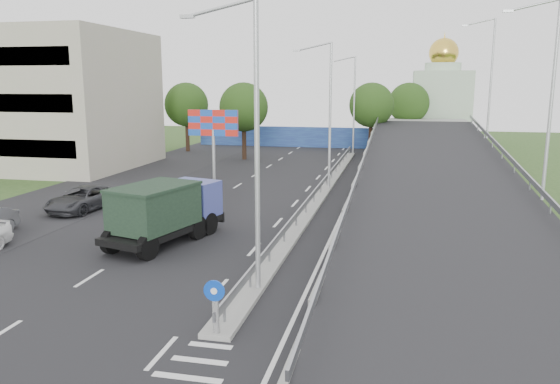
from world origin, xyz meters
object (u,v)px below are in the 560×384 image
(sign_bollard, at_px, (215,307))
(dump_truck, at_px, (166,209))
(lamp_post_mid, at_px, (328,108))
(lamp_post_far, at_px, (352,100))
(church, at_px, (441,101))
(lamp_post_near, at_px, (252,133))
(parked_car_c, at_px, (83,199))
(billboard, at_px, (213,127))

(sign_bollard, height_order, dump_truck, dump_truck)
(lamp_post_mid, height_order, lamp_post_far, same)
(lamp_post_mid, distance_m, lamp_post_far, 20.00)
(lamp_post_far, xyz_separation_m, church, (9.89, 14.00, -0.50))
(lamp_post_near, bearing_deg, parked_car_c, 141.84)
(lamp_post_near, bearing_deg, lamp_post_far, 90.00)
(church, bearing_deg, billboard, -120.70)
(lamp_post_mid, height_order, parked_car_c, lamp_post_mid)
(sign_bollard, distance_m, parked_car_c, 19.54)
(lamp_post_far, distance_m, church, 17.15)
(lamp_post_near, height_order, dump_truck, lamp_post_near)
(lamp_post_near, relative_size, church, 0.73)
(lamp_post_near, xyz_separation_m, parked_car_c, (-13.38, 10.51, -5.11))
(lamp_post_far, height_order, dump_truck, lamp_post_far)
(sign_bollard, relative_size, lamp_post_near, 0.17)
(parked_car_c, bearing_deg, church, 68.14)
(billboard, relative_size, dump_truck, 0.79)
(sign_bollard, bearing_deg, lamp_post_far, 89.86)
(lamp_post_far, xyz_separation_m, dump_truck, (-5.71, -34.66, -4.20))
(lamp_post_near, relative_size, parked_car_c, 1.99)
(lamp_post_near, distance_m, parked_car_c, 17.77)
(lamp_post_mid, bearing_deg, church, 73.78)
(church, relative_size, parked_car_c, 2.73)
(sign_bollard, distance_m, lamp_post_near, 6.12)
(sign_bollard, xyz_separation_m, dump_truck, (-5.60, 9.17, 0.57))
(lamp_post_near, bearing_deg, sign_bollard, -91.64)
(lamp_post_mid, distance_m, church, 35.41)
(billboard, xyz_separation_m, parked_car_c, (-4.27, -11.49, -3.48))
(sign_bollard, xyz_separation_m, lamp_post_far, (0.11, 43.83, 4.77))
(lamp_post_far, bearing_deg, church, 54.76)
(billboard, relative_size, parked_car_c, 1.09)
(lamp_post_far, relative_size, parked_car_c, 1.99)
(lamp_post_mid, relative_size, parked_car_c, 1.99)
(billboard, bearing_deg, church, 59.30)
(sign_bollard, bearing_deg, church, 80.19)
(sign_bollard, relative_size, billboard, 0.30)
(billboard, height_order, parked_car_c, billboard)
(lamp_post_far, distance_m, dump_truck, 35.37)
(church, bearing_deg, parked_car_c, -118.15)
(billboard, distance_m, dump_truck, 17.19)
(sign_bollard, bearing_deg, lamp_post_mid, 89.74)
(sign_bollard, xyz_separation_m, lamp_post_near, (0.11, 3.83, 4.77))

